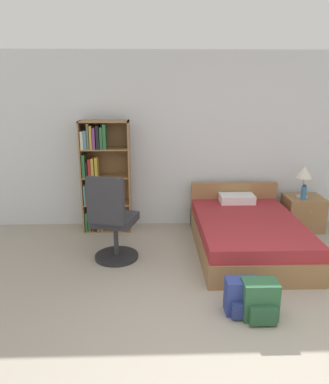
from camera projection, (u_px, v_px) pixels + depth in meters
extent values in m
plane|color=#A39989|center=(265.00, 369.00, 2.90)|extent=(14.00, 14.00, 0.00)
cube|color=silver|center=(210.00, 141.00, 5.64)|extent=(9.00, 0.06, 2.60)
cube|color=olive|center=(83.00, 177.00, 5.46)|extent=(0.02, 0.30, 1.64)
cube|color=olive|center=(130.00, 177.00, 5.48)|extent=(0.02, 0.30, 1.64)
cube|color=brown|center=(107.00, 175.00, 5.61)|extent=(0.70, 0.01, 1.64)
cube|color=olive|center=(108.00, 229.00, 5.69)|extent=(0.66, 0.29, 0.02)
cube|color=#2D6638|center=(87.00, 220.00, 5.62)|extent=(0.03, 0.23, 0.28)
cube|color=#2D6638|center=(90.00, 221.00, 5.59)|extent=(0.04, 0.17, 0.29)
cube|color=maroon|center=(93.00, 219.00, 5.61)|extent=(0.02, 0.22, 0.32)
cube|color=black|center=(95.00, 220.00, 5.58)|extent=(0.04, 0.17, 0.31)
cube|color=gold|center=(99.00, 221.00, 5.62)|extent=(0.03, 0.21, 0.25)
cube|color=#665B51|center=(102.00, 221.00, 5.60)|extent=(0.04, 0.19, 0.27)
cube|color=olive|center=(107.00, 203.00, 5.58)|extent=(0.66, 0.29, 0.02)
cube|color=teal|center=(86.00, 194.00, 5.50)|extent=(0.03, 0.22, 0.29)
cube|color=maroon|center=(88.00, 193.00, 5.48)|extent=(0.04, 0.21, 0.32)
cube|color=#7A387F|center=(92.00, 195.00, 5.49)|extent=(0.04, 0.19, 0.26)
cube|color=orange|center=(95.00, 193.00, 5.47)|extent=(0.04, 0.18, 0.34)
cube|color=teal|center=(100.00, 196.00, 5.50)|extent=(0.04, 0.21, 0.24)
cube|color=olive|center=(106.00, 177.00, 5.46)|extent=(0.66, 0.29, 0.02)
cube|color=#2D6638|center=(84.00, 165.00, 5.38)|extent=(0.04, 0.22, 0.33)
cube|color=black|center=(87.00, 169.00, 5.39)|extent=(0.02, 0.21, 0.23)
cube|color=maroon|center=(90.00, 167.00, 5.39)|extent=(0.04, 0.23, 0.27)
cube|color=gold|center=(93.00, 167.00, 5.37)|extent=(0.04, 0.19, 0.27)
cube|color=gold|center=(97.00, 167.00, 5.37)|extent=(0.04, 0.19, 0.29)
cube|color=olive|center=(105.00, 149.00, 5.35)|extent=(0.66, 0.29, 0.02)
cube|color=beige|center=(82.00, 140.00, 5.25)|extent=(0.04, 0.18, 0.25)
cube|color=teal|center=(86.00, 140.00, 5.27)|extent=(0.04, 0.20, 0.26)
cube|color=#665B51|center=(88.00, 136.00, 5.25)|extent=(0.03, 0.19, 0.36)
cube|color=gold|center=(92.00, 137.00, 5.27)|extent=(0.03, 0.23, 0.33)
cube|color=#7A387F|center=(94.00, 138.00, 5.26)|extent=(0.04, 0.20, 0.30)
cube|color=black|center=(98.00, 137.00, 5.27)|extent=(0.04, 0.23, 0.33)
cube|color=#2D6638|center=(102.00, 138.00, 5.28)|extent=(0.04, 0.24, 0.31)
cube|color=#2D6638|center=(105.00, 136.00, 5.25)|extent=(0.04, 0.19, 0.35)
cube|color=olive|center=(104.00, 121.00, 5.24)|extent=(0.70, 0.30, 0.02)
cube|color=olive|center=(247.00, 241.00, 4.91)|extent=(1.31, 1.95, 0.28)
cube|color=maroon|center=(248.00, 225.00, 4.85)|extent=(1.28, 1.91, 0.16)
cube|color=olive|center=(233.00, 204.00, 5.75)|extent=(1.31, 0.08, 0.70)
cube|color=white|center=(237.00, 199.00, 5.51)|extent=(0.50, 0.30, 0.12)
cylinder|color=#232326|center=(117.00, 256.00, 4.76)|extent=(0.55, 0.55, 0.04)
cylinder|color=#333338|center=(116.00, 239.00, 4.70)|extent=(0.06, 0.06, 0.43)
cube|color=#2D2D33|center=(115.00, 219.00, 4.62)|extent=(0.59, 0.59, 0.10)
cube|color=#2D2D33|center=(105.00, 201.00, 4.27)|extent=(0.45, 0.20, 0.55)
cube|color=olive|center=(303.00, 213.00, 5.65)|extent=(0.55, 0.46, 0.51)
sphere|color=tan|center=(310.00, 212.00, 5.38)|extent=(0.02, 0.02, 0.02)
cylinder|color=#B2B2B7|center=(302.00, 197.00, 5.55)|extent=(0.17, 0.17, 0.02)
cylinder|color=#B2B2B7|center=(303.00, 187.00, 5.51)|extent=(0.02, 0.02, 0.28)
cone|color=silver|center=(304.00, 172.00, 5.45)|extent=(0.23, 0.23, 0.17)
cylinder|color=teal|center=(304.00, 193.00, 5.44)|extent=(0.08, 0.08, 0.20)
cylinder|color=#2D2D33|center=(305.00, 186.00, 5.41)|extent=(0.05, 0.05, 0.02)
cube|color=navy|center=(242.00, 296.00, 3.58)|extent=(0.31, 0.19, 0.35)
cube|color=navy|center=(244.00, 311.00, 3.48)|extent=(0.24, 0.07, 0.16)
cube|color=#2D603D|center=(260.00, 299.00, 3.51)|extent=(0.33, 0.21, 0.37)
cube|color=#275234|center=(263.00, 316.00, 3.39)|extent=(0.25, 0.07, 0.17)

